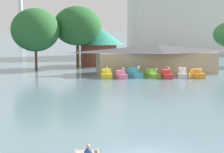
# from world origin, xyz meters

# --- Properties ---
(pedal_boat_yellow) EXTENTS (1.87, 2.77, 1.74)m
(pedal_boat_yellow) POSITION_xyz_m (2.24, 34.57, 0.53)
(pedal_boat_yellow) COLOR yellow
(pedal_boat_yellow) RESTS_ON ground
(pedal_boat_pink) EXTENTS (1.68, 2.54, 1.71)m
(pedal_boat_pink) POSITION_xyz_m (4.33, 33.89, 0.48)
(pedal_boat_pink) COLOR pink
(pedal_boat_pink) RESTS_ON ground
(pedal_boat_cyan) EXTENTS (2.30, 3.14, 1.84)m
(pedal_boat_cyan) POSITION_xyz_m (6.55, 34.79, 0.59)
(pedal_boat_cyan) COLOR #4CB7CC
(pedal_boat_cyan) RESTS_ON ground
(pedal_boat_lime) EXTENTS (2.24, 3.25, 1.50)m
(pedal_boat_lime) POSITION_xyz_m (9.21, 34.28, 0.51)
(pedal_boat_lime) COLOR #8CCC3F
(pedal_boat_lime) RESTS_ON ground
(pedal_boat_red) EXTENTS (1.60, 2.96, 1.73)m
(pedal_boat_red) POSITION_xyz_m (11.15, 33.14, 0.51)
(pedal_boat_red) COLOR red
(pedal_boat_red) RESTS_ON ground
(pedal_boat_white) EXTENTS (1.92, 2.70, 1.63)m
(pedal_boat_white) POSITION_xyz_m (13.80, 33.64, 0.56)
(pedal_boat_white) COLOR white
(pedal_boat_white) RESTS_ON ground
(pedal_boat_orange) EXTENTS (1.69, 2.62, 1.59)m
(pedal_boat_orange) POSITION_xyz_m (15.82, 32.75, 0.54)
(pedal_boat_orange) COLOR orange
(pedal_boat_orange) RESTS_ON ground
(boathouse) EXTENTS (21.00, 6.94, 4.79)m
(boathouse) POSITION_xyz_m (11.28, 39.53, 2.50)
(boathouse) COLOR tan
(boathouse) RESTS_ON ground
(green_roof_pavilion) EXTENTS (10.21, 10.21, 8.66)m
(green_roof_pavilion) POSITION_xyz_m (3.30, 54.48, 4.64)
(green_roof_pavilion) COLOR brown
(green_roof_pavilion) RESTS_ON ground
(shoreline_tree_tall_left) EXTENTS (8.62, 8.62, 11.06)m
(shoreline_tree_tall_left) POSITION_xyz_m (-8.83, 47.41, 7.19)
(shoreline_tree_tall_left) COLOR brown
(shoreline_tree_tall_left) RESTS_ON ground
(shoreline_tree_mid) EXTENTS (9.10, 9.10, 11.69)m
(shoreline_tree_mid) POSITION_xyz_m (-1.15, 50.65, 7.95)
(shoreline_tree_mid) COLOR brown
(shoreline_tree_mid) RESTS_ON ground
(background_building_block) EXTENTS (37.55, 14.60, 25.16)m
(background_building_block) POSITION_xyz_m (34.77, 84.68, 12.60)
(background_building_block) COLOR silver
(background_building_block) RESTS_ON ground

